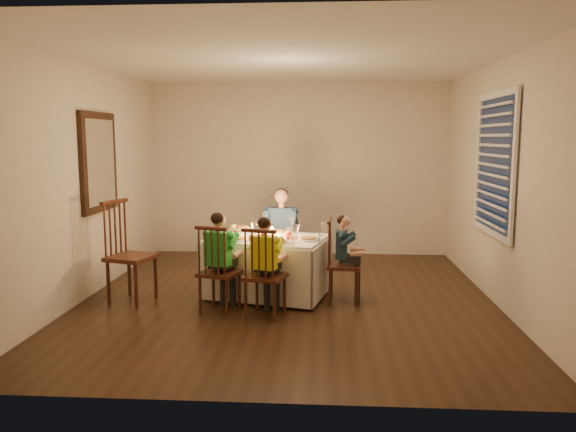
# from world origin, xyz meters

# --- Properties ---
(ground) EXTENTS (5.00, 5.00, 0.00)m
(ground) POSITION_xyz_m (0.00, 0.00, 0.00)
(ground) COLOR black
(ground) RESTS_ON ground
(wall_left) EXTENTS (0.02, 5.00, 2.60)m
(wall_left) POSITION_xyz_m (-2.25, 0.00, 1.30)
(wall_left) COLOR beige
(wall_left) RESTS_ON ground
(wall_right) EXTENTS (0.02, 5.00, 2.60)m
(wall_right) POSITION_xyz_m (2.25, 0.00, 1.30)
(wall_right) COLOR beige
(wall_right) RESTS_ON ground
(wall_back) EXTENTS (4.50, 0.02, 2.60)m
(wall_back) POSITION_xyz_m (0.00, 2.50, 1.30)
(wall_back) COLOR beige
(wall_back) RESTS_ON ground
(ceiling) EXTENTS (5.00, 5.00, 0.00)m
(ceiling) POSITION_xyz_m (0.00, 0.00, 2.60)
(ceiling) COLOR white
(ceiling) RESTS_ON wall_back
(dining_table) EXTENTS (1.47, 1.20, 0.64)m
(dining_table) POSITION_xyz_m (-0.24, 0.11, 0.48)
(dining_table) COLOR silver
(dining_table) RESTS_ON ground
(chair_adult) EXTENTS (0.40, 0.39, 0.91)m
(chair_adult) POSITION_xyz_m (-0.13, 0.79, 0.00)
(chair_adult) COLOR #37130F
(chair_adult) RESTS_ON ground
(chair_near_left) EXTENTS (0.46, 0.45, 0.91)m
(chair_near_left) POSITION_xyz_m (-0.67, -0.51, 0.00)
(chair_near_left) COLOR #37130F
(chair_near_left) RESTS_ON ground
(chair_near_right) EXTENTS (0.46, 0.45, 0.91)m
(chair_near_right) POSITION_xyz_m (-0.19, -0.63, 0.00)
(chair_near_right) COLOR #37130F
(chair_near_right) RESTS_ON ground
(chair_end) EXTENTS (0.38, 0.40, 0.91)m
(chair_end) POSITION_xyz_m (0.62, -0.08, 0.00)
(chair_end) COLOR #37130F
(chair_end) RESTS_ON ground
(chair_extra) EXTENTS (0.55, 0.56, 1.12)m
(chair_extra) POSITION_xyz_m (-1.69, -0.21, 0.00)
(chair_extra) COLOR #37130F
(chair_extra) RESTS_ON ground
(adult) EXTENTS (0.44, 0.40, 1.16)m
(adult) POSITION_xyz_m (-0.13, 0.79, 0.00)
(adult) COLOR navy
(adult) RESTS_ON ground
(child_green) EXTENTS (0.41, 0.39, 1.04)m
(child_green) POSITION_xyz_m (-0.67, -0.51, 0.00)
(child_green) COLOR green
(child_green) RESTS_ON ground
(child_yellow) EXTENTS (0.39, 0.37, 1.01)m
(child_yellow) POSITION_xyz_m (-0.19, -0.63, 0.00)
(child_yellow) COLOR #F0F61A
(child_yellow) RESTS_ON ground
(child_teal) EXTENTS (0.28, 0.30, 0.96)m
(child_teal) POSITION_xyz_m (0.62, -0.08, 0.00)
(child_teal) COLOR #182E3E
(child_teal) RESTS_ON ground
(setting_adult) EXTENTS (0.31, 0.31, 0.02)m
(setting_adult) POSITION_xyz_m (-0.15, 0.38, 0.68)
(setting_adult) COLOR silver
(setting_adult) RESTS_ON dining_table
(setting_green) EXTENTS (0.31, 0.31, 0.02)m
(setting_green) POSITION_xyz_m (-0.54, -0.08, 0.68)
(setting_green) COLOR silver
(setting_green) RESTS_ON dining_table
(setting_yellow) EXTENTS (0.31, 0.31, 0.02)m
(setting_yellow) POSITION_xyz_m (-0.08, -0.21, 0.68)
(setting_yellow) COLOR silver
(setting_yellow) RESTS_ON dining_table
(setting_teal) EXTENTS (0.31, 0.31, 0.02)m
(setting_teal) POSITION_xyz_m (0.22, -0.03, 0.68)
(setting_teal) COLOR silver
(setting_teal) RESTS_ON dining_table
(candle_left) EXTENTS (0.06, 0.06, 0.10)m
(candle_left) POSITION_xyz_m (-0.29, 0.12, 0.72)
(candle_left) COLOR silver
(candle_left) RESTS_ON dining_table
(candle_right) EXTENTS (0.06, 0.06, 0.10)m
(candle_right) POSITION_xyz_m (-0.19, 0.10, 0.72)
(candle_right) COLOR silver
(candle_right) RESTS_ON dining_table
(squash) EXTENTS (0.09, 0.09, 0.09)m
(squash) POSITION_xyz_m (-0.68, 0.49, 0.71)
(squash) COLOR yellow
(squash) RESTS_ON dining_table
(orange_fruit) EXTENTS (0.08, 0.08, 0.08)m
(orange_fruit) POSITION_xyz_m (-0.00, 0.10, 0.71)
(orange_fruit) COLOR #DD4812
(orange_fruit) RESTS_ON dining_table
(serving_bowl) EXTENTS (0.27, 0.27, 0.05)m
(serving_bowl) POSITION_xyz_m (-0.58, 0.48, 0.69)
(serving_bowl) COLOR silver
(serving_bowl) RESTS_ON dining_table
(wall_mirror) EXTENTS (0.06, 0.95, 1.15)m
(wall_mirror) POSITION_xyz_m (-2.22, 0.30, 1.50)
(wall_mirror) COLOR black
(wall_mirror) RESTS_ON wall_left
(window_blinds) EXTENTS (0.07, 1.34, 1.54)m
(window_blinds) POSITION_xyz_m (2.21, 0.10, 1.50)
(window_blinds) COLOR black
(window_blinds) RESTS_ON wall_right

